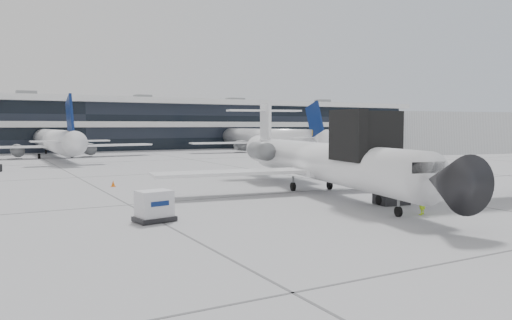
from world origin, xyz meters
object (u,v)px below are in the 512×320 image
regional_jet (318,160)px  cargo_uld (154,206)px  jet_bridge (478,134)px  ramp_worker (422,199)px

regional_jet → cargo_uld: 16.20m
regional_jet → jet_bridge: regional_jet is taller
ramp_worker → cargo_uld: size_ratio=0.80×
jet_bridge → cargo_uld: jet_bridge is taller
regional_jet → cargo_uld: regional_jet is taller
jet_bridge → cargo_uld: size_ratio=8.74×
ramp_worker → cargo_uld: (-14.56, 5.65, -0.07)m
regional_jet → cargo_uld: size_ratio=14.17×
jet_bridge → ramp_worker: (-8.43, -2.71, -3.78)m
regional_jet → cargo_uld: bearing=-148.2°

